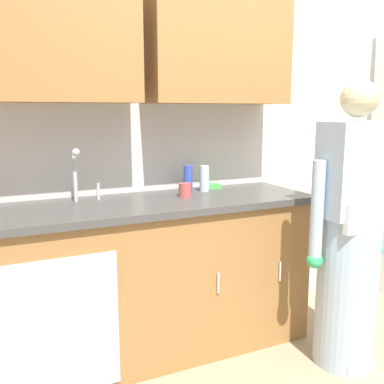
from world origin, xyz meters
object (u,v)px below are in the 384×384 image
at_px(cup_by_sink, 185,190).
at_px(bottle_dish_liquid, 204,178).
at_px(sponge, 212,186).
at_px(sink, 89,208).
at_px(bottle_cleaner_spray, 188,178).
at_px(person_at_sink, 350,248).

bearing_deg(cup_by_sink, bottle_dish_liquid, 32.75).
height_order(cup_by_sink, sponge, cup_by_sink).
bearing_deg(sink, bottle_cleaner_spray, 13.84).
relative_size(bottle_dish_liquid, bottle_cleaner_spray, 0.97).
height_order(bottle_dish_liquid, bottle_cleaner_spray, bottle_cleaner_spray).
distance_m(bottle_dish_liquid, bottle_cleaner_spray, 0.11).
relative_size(person_at_sink, bottle_cleaner_spray, 9.50).
bearing_deg(bottle_dish_liquid, sponge, 38.27).
height_order(bottle_dish_liquid, sponge, bottle_dish_liquid).
bearing_deg(sink, sponge, 13.31).
height_order(bottle_dish_liquid, cup_by_sink, bottle_dish_liquid).
bearing_deg(person_at_sink, bottle_cleaner_spray, 129.31).
bearing_deg(sponge, bottle_dish_liquid, -141.73).
bearing_deg(sponge, sink, -166.69).
bearing_deg(sink, person_at_sink, -24.89).
bearing_deg(sponge, bottle_cleaner_spray, -168.59).
distance_m(sink, sponge, 0.90).
relative_size(sink, bottle_dish_liquid, 3.01).
height_order(person_at_sink, cup_by_sink, person_at_sink).
relative_size(bottle_dish_liquid, sponge, 1.51).
distance_m(bottle_dish_liquid, cup_by_sink, 0.23).
height_order(person_at_sink, bottle_cleaner_spray, person_at_sink).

